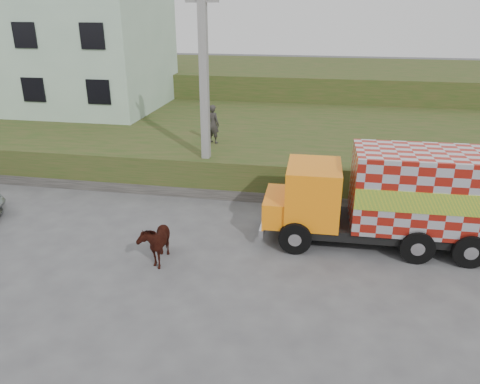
% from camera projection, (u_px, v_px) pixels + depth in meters
% --- Properties ---
extents(ground, '(120.00, 120.00, 0.00)m').
position_uv_depth(ground, '(202.00, 250.00, 14.54)').
color(ground, '#474749').
rests_on(ground, ground).
extents(embankment, '(40.00, 12.00, 1.50)m').
position_uv_depth(embankment, '(253.00, 140.00, 23.38)').
color(embankment, '#274617').
rests_on(embankment, ground).
extents(embankment_far, '(40.00, 12.00, 3.00)m').
position_uv_depth(embankment_far, '(279.00, 86.00, 34.04)').
color(embankment_far, '#274617').
rests_on(embankment_far, ground).
extents(retaining_strip, '(16.00, 0.50, 0.40)m').
position_uv_depth(retaining_strip, '(180.00, 190.00, 18.64)').
color(retaining_strip, '#595651').
rests_on(retaining_strip, ground).
extents(building, '(10.00, 8.00, 6.00)m').
position_uv_depth(building, '(71.00, 53.00, 26.57)').
color(building, '#AFCDB3').
rests_on(building, embankment).
extents(utility_pole, '(1.20, 0.30, 8.00)m').
position_uv_depth(utility_pole, '(204.00, 91.00, 17.38)').
color(utility_pole, gray).
rests_on(utility_pole, ground).
extents(cargo_truck, '(6.98, 2.54, 3.10)m').
position_uv_depth(cargo_truck, '(390.00, 197.00, 14.33)').
color(cargo_truck, black).
rests_on(cargo_truck, ground).
extents(cow, '(0.85, 1.60, 1.30)m').
position_uv_depth(cow, '(156.00, 241.00, 13.71)').
color(cow, '#32170C').
rests_on(cow, ground).
extents(pedestrian, '(0.71, 0.61, 1.66)m').
position_uv_depth(pedestrian, '(213.00, 124.00, 19.98)').
color(pedestrian, '#2C2A27').
rests_on(pedestrian, embankment).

